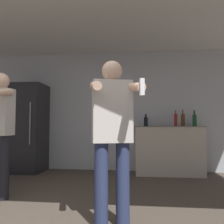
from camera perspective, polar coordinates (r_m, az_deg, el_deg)
name	(u,v)px	position (r m, az deg, el deg)	size (l,w,h in m)	color
wall_back	(97,111)	(4.81, -3.83, 0.28)	(7.00, 0.06, 2.55)	#B2B7BC
ceiling_slab	(79,16)	(3.54, -8.74, 23.57)	(7.00, 3.81, 0.05)	silver
refrigerator	(27,128)	(4.93, -21.43, -3.82)	(0.75, 0.66, 1.82)	#262628
counter	(168,150)	(4.52, 14.52, -9.61)	(1.32, 0.56, 0.94)	#BCB29E
bottle_amber_bourbon	(183,120)	(4.51, 18.03, -1.92)	(0.07, 0.07, 0.33)	#563314
bottle_red_label	(195,120)	(4.56, 20.76, -1.85)	(0.08, 0.08, 0.34)	#194723
bottle_brown_liquor	(146,121)	(4.41, 8.84, -2.32)	(0.08, 0.08, 0.27)	black
bottle_green_wine	(176,120)	(4.48, 16.32, -1.94)	(0.06, 0.06, 0.32)	maroon
person_woman_foreground	(112,130)	(2.14, 0.06, -4.72)	(0.53, 0.61, 1.61)	navy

